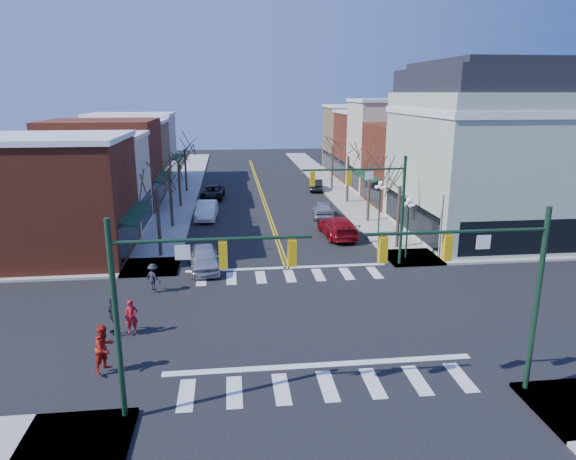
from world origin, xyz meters
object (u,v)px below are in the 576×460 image
object	(u,v)px
lamppost_midblock	(380,198)
car_left_mid	(207,210)
lamppost_corner	(408,217)
victorian_corner	(488,150)
pedestrian_dark_b	(153,277)
car_left_far	(213,192)
pedestrian_red_a	(132,317)
car_right_far	(316,185)
car_right_mid	(323,209)
car_right_near	(338,227)
pedestrian_red_b	(104,348)
pedestrian_dark_a	(114,315)
car_left_near	(204,258)

from	to	relation	value
lamppost_midblock	car_left_mid	bearing A→B (deg)	153.85
lamppost_corner	lamppost_midblock	xyz separation A→B (m)	(0.00, 6.50, 0.00)
victorian_corner	pedestrian_dark_b	world-z (taller)	victorian_corner
victorian_corner	car_left_far	world-z (taller)	victorian_corner
pedestrian_red_a	car_left_mid	bearing A→B (deg)	68.86
lamppost_corner	car_right_far	bearing A→B (deg)	93.99
car_right_mid	car_right_near	bearing A→B (deg)	96.45
lamppost_midblock	pedestrian_red_b	size ratio (longest dim) A/B	2.20
victorian_corner	lamppost_midblock	xyz separation A→B (m)	(-8.30, 0.50, -3.70)
pedestrian_dark_b	pedestrian_red_b	bearing A→B (deg)	124.32
car_right_mid	pedestrian_dark_a	size ratio (longest dim) A/B	2.54
car_right_near	car_left_far	bearing A→B (deg)	-61.21
lamppost_midblock	car_right_far	world-z (taller)	lamppost_midblock
car_right_near	car_right_far	world-z (taller)	car_right_near
pedestrian_dark_a	lamppost_midblock	bearing A→B (deg)	97.74
car_left_mid	pedestrian_dark_a	xyz separation A→B (m)	(-3.41, -22.64, 0.24)
car_left_far	car_right_near	distance (m)	19.20
car_left_near	pedestrian_red_a	bearing A→B (deg)	-113.58
pedestrian_dark_a	pedestrian_dark_b	world-z (taller)	pedestrian_dark_a
victorian_corner	car_right_near	bearing A→B (deg)	178.99
car_left_far	lamppost_corner	bearing A→B (deg)	-53.73
lamppost_corner	car_right_far	size ratio (longest dim) A/B	1.06
car_right_far	pedestrian_red_a	distance (m)	38.12
car_right_far	car_left_near	bearing A→B (deg)	73.90
pedestrian_red_b	lamppost_corner	bearing A→B (deg)	-19.95
pedestrian_red_b	pedestrian_dark_a	distance (m)	3.43
victorian_corner	pedestrian_red_b	size ratio (longest dim) A/B	7.24
lamppost_corner	car_left_mid	world-z (taller)	lamppost_corner
pedestrian_red_a	pedestrian_red_b	distance (m)	3.38
car_left_near	car_right_mid	size ratio (longest dim) A/B	1.01
pedestrian_dark_b	victorian_corner	bearing A→B (deg)	-118.51
car_left_far	pedestrian_red_a	xyz separation A→B (m)	(-2.90, -31.92, 0.27)
pedestrian_red_b	pedestrian_dark_b	size ratio (longest dim) A/B	1.26
lamppost_midblock	pedestrian_dark_a	bearing A→B (deg)	-137.45
lamppost_corner	pedestrian_dark_a	size ratio (longest dim) A/B	2.43
car_left_far	car_right_near	bearing A→B (deg)	-52.88
car_left_mid	victorian_corner	bearing A→B (deg)	-15.18
lamppost_midblock	car_right_near	world-z (taller)	lamppost_midblock
pedestrian_red_a	pedestrian_red_b	bearing A→B (deg)	-112.49
car_right_far	pedestrian_dark_a	xyz separation A→B (m)	(-15.46, -35.12, 0.37)
car_left_mid	car_left_far	size ratio (longest dim) A/B	1.00
victorian_corner	car_left_far	distance (m)	28.03
car_right_far	victorian_corner	bearing A→B (deg)	124.95
car_left_mid	pedestrian_dark_a	bearing A→B (deg)	-95.50
car_right_near	victorian_corner	bearing A→B (deg)	175.87
car_left_far	pedestrian_dark_b	xyz separation A→B (m)	(-2.63, -26.59, 0.26)
car_right_mid	pedestrian_red_a	distance (m)	25.70
car_right_far	pedestrian_dark_b	world-z (taller)	pedestrian_dark_b
car_left_far	pedestrian_red_b	size ratio (longest dim) A/B	2.47
car_left_near	car_right_near	size ratio (longest dim) A/B	0.81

